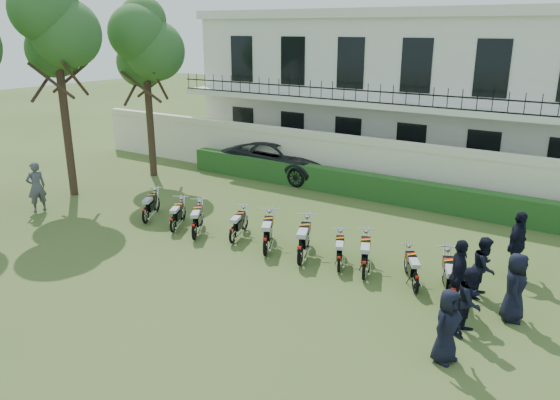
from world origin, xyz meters
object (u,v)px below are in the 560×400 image
at_px(tree_west_mid, 55,25).
at_px(suv, 281,159).
at_px(motorcycle_4, 265,241).
at_px(inspector, 36,187).
at_px(motorcycle_3, 233,231).
at_px(officer_4, 484,267).
at_px(tree_west_near, 145,44).
at_px(officer_3, 515,287).
at_px(motorcycle_2, 194,227).
at_px(officer_0, 447,326).
at_px(motorcycle_1, 173,221).
at_px(officer_5, 517,245).
at_px(motorcycle_8, 416,278).
at_px(motorcycle_6, 339,258).
at_px(motorcycle_0, 145,211).
at_px(motorcycle_5, 300,249).
at_px(officer_2, 459,276).
at_px(motorcycle_7, 364,264).
at_px(officer_1, 470,301).
at_px(motorcycle_9, 452,291).

xyz_separation_m(tree_west_mid, suv, (5.48, 7.23, -5.87)).
distance_m(motorcycle_4, inspector, 9.63).
distance_m(motorcycle_3, officer_4, 7.56).
bearing_deg(inspector, tree_west_near, -164.00).
xyz_separation_m(motorcycle_3, officer_3, (8.41, -0.11, 0.40)).
height_order(officer_3, officer_4, officer_3).
distance_m(motorcycle_2, officer_0, 9.10).
distance_m(tree_west_near, motorcycle_4, 12.16).
xyz_separation_m(motorcycle_2, officer_0, (8.83, -2.19, 0.32)).
bearing_deg(inspector, motorcycle_1, 114.67).
relative_size(inspector, officer_5, 1.00).
height_order(inspector, officer_3, inspector).
bearing_deg(motorcycle_8, motorcycle_3, 148.18).
distance_m(motorcycle_6, suv, 10.66).
height_order(motorcycle_0, motorcycle_3, motorcycle_0).
distance_m(motorcycle_5, officer_2, 4.52).
height_order(motorcycle_0, motorcycle_7, motorcycle_7).
distance_m(motorcycle_0, officer_4, 11.25).
distance_m(motorcycle_7, officer_5, 4.21).
relative_size(motorcycle_2, motorcycle_6, 1.07).
distance_m(motorcycle_2, motorcycle_4, 2.67).
xyz_separation_m(motorcycle_4, officer_5, (6.53, 2.63, 0.44)).
relative_size(motorcycle_1, officer_1, 1.00).
height_order(motorcycle_3, motorcycle_6, motorcycle_3).
bearing_deg(motorcycle_2, motorcycle_7, -28.60).
distance_m(officer_2, officer_4, 1.18).
bearing_deg(motorcycle_8, tree_west_mid, 146.10).
height_order(motorcycle_1, officer_4, officer_4).
xyz_separation_m(inspector, officer_5, (16.07, 3.80, -0.00)).
height_order(motorcycle_0, motorcycle_9, motorcycle_9).
bearing_deg(officer_5, tree_west_near, 92.33).
relative_size(motorcycle_4, suv, 0.32).
relative_size(tree_west_near, motorcycle_7, 4.33).
xyz_separation_m(motorcycle_0, motorcycle_4, (5.13, -0.03, 0.04)).
xyz_separation_m(suv, officer_0, (10.92, -10.52, 0.00)).
height_order(suv, officer_5, officer_5).
bearing_deg(officer_1, tree_west_near, 79.44).
height_order(motorcycle_9, officer_3, officer_3).
bearing_deg(motorcycle_4, inspector, 158.49).
xyz_separation_m(motorcycle_7, inspector, (-12.71, -1.32, 0.46)).
bearing_deg(motorcycle_4, motorcycle_9, -30.72).
bearing_deg(officer_2, officer_5, -28.54).
height_order(motorcycle_3, officer_0, officer_0).
xyz_separation_m(motorcycle_2, officer_5, (9.19, 2.83, 0.47)).
bearing_deg(motorcycle_1, tree_west_mid, 143.87).
bearing_deg(motorcycle_0, motorcycle_1, -33.03).
xyz_separation_m(motorcycle_1, suv, (-1.06, 8.24, 0.36)).
relative_size(tree_west_near, officer_3, 4.71).
bearing_deg(officer_5, motorcycle_9, 173.14).
distance_m(suv, officer_0, 15.17).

